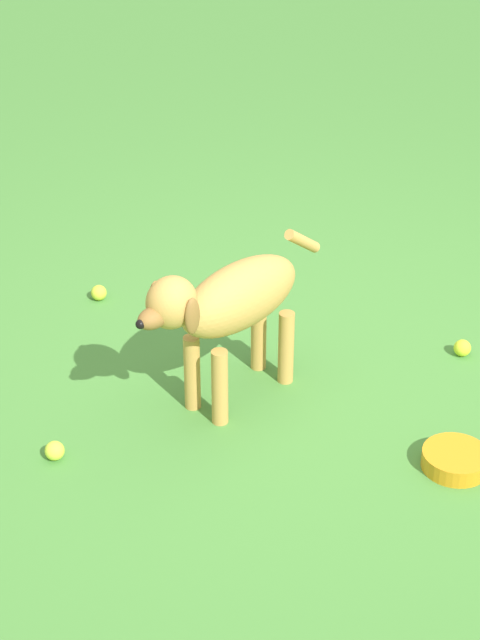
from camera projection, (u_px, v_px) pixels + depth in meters
name	position (u px, v px, depth m)	size (l,w,h in m)	color
ground	(319.00, 386.00, 3.75)	(14.00, 14.00, 0.00)	#478438
dog	(230.00, 304.00, 3.48)	(0.89, 0.26, 0.60)	#C69347
tennis_ball_0	(55.00, 451.00, 3.37)	(0.07, 0.07, 0.07)	#CDE43B
tennis_ball_1	(99.00, 293.00, 4.29)	(0.07, 0.07, 0.07)	#C4D435
tennis_ball_2	(462.00, 348.00, 3.91)	(0.07, 0.07, 0.07)	#CEE32C
water_bowl	(455.00, 460.00, 3.33)	(0.22, 0.22, 0.06)	orange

